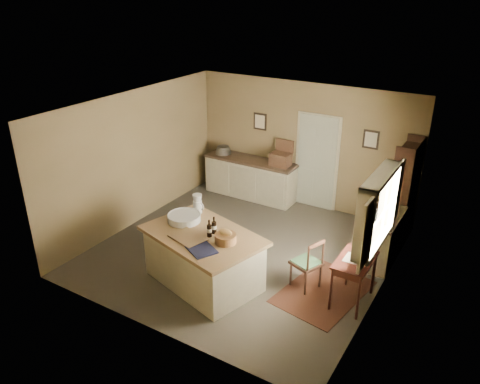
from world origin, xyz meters
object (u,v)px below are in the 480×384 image
object	(u,v)px
work_island	(203,257)
desk_chair	(306,263)
writing_desk	(355,265)
sideboard	(251,177)
right_cabinet	(379,237)
shelving_unit	(406,192)

from	to	relation	value
work_island	desk_chair	bearing A→B (deg)	41.88
work_island	desk_chair	world-z (taller)	work_island
writing_desk	work_island	bearing A→B (deg)	-161.50
writing_desk	desk_chair	distance (m)	0.81
sideboard	writing_desk	xyz separation A→B (m)	(3.31, -2.60, 0.18)
right_cabinet	shelving_unit	xyz separation A→B (m)	(0.15, 1.01, 0.52)
writing_desk	right_cabinet	size ratio (longest dim) A/B	0.74
work_island	desk_chair	distance (m)	1.66
work_island	writing_desk	distance (m)	2.39
right_cabinet	sideboard	bearing A→B (deg)	159.93
shelving_unit	work_island	bearing A→B (deg)	-127.39
right_cabinet	writing_desk	bearing A→B (deg)	-89.99
right_cabinet	shelving_unit	size ratio (longest dim) A/B	0.56
work_island	desk_chair	size ratio (longest dim) A/B	2.43
work_island	right_cabinet	size ratio (longest dim) A/B	1.95
right_cabinet	shelving_unit	world-z (taller)	shelving_unit
right_cabinet	desk_chair	bearing A→B (deg)	-118.89
shelving_unit	desk_chair	bearing A→B (deg)	-111.01
writing_desk	shelving_unit	xyz separation A→B (m)	(0.15, 2.40, 0.32)
sideboard	right_cabinet	size ratio (longest dim) A/B	1.95
desk_chair	right_cabinet	xyz separation A→B (m)	(0.77, 1.40, 0.01)
work_island	right_cabinet	xyz separation A→B (m)	(2.26, 2.15, -0.02)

